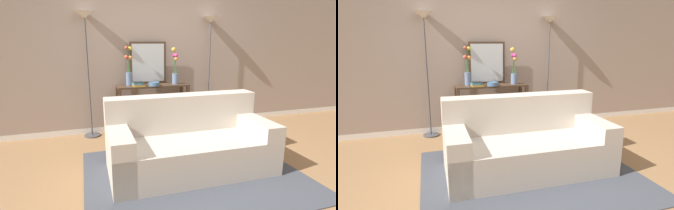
% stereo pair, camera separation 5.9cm
% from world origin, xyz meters
% --- Properties ---
extents(ground_plane, '(16.00, 16.00, 0.02)m').
position_xyz_m(ground_plane, '(0.00, 0.00, -0.01)').
color(ground_plane, '#9E754C').
extents(back_wall, '(12.00, 0.15, 2.65)m').
position_xyz_m(back_wall, '(0.00, 1.93, 1.32)').
color(back_wall, white).
rests_on(back_wall, ground).
extents(area_rug, '(2.48, 2.00, 0.01)m').
position_xyz_m(area_rug, '(0.01, -0.02, 0.01)').
color(area_rug, '#474C56').
rests_on(area_rug, ground).
extents(couch, '(1.94, 0.92, 0.88)m').
position_xyz_m(couch, '(0.01, 0.14, 0.31)').
color(couch, beige).
rests_on(couch, ground).
extents(console_table, '(1.19, 0.37, 0.83)m').
position_xyz_m(console_table, '(-0.06, 1.60, 0.57)').
color(console_table, '#473323').
rests_on(console_table, ground).
extents(floor_lamp_left, '(0.28, 0.28, 1.97)m').
position_xyz_m(floor_lamp_left, '(-1.08, 1.71, 1.54)').
color(floor_lamp_left, '#4C4C51').
rests_on(floor_lamp_left, ground).
extents(floor_lamp_right, '(0.28, 0.28, 1.94)m').
position_xyz_m(floor_lamp_right, '(1.02, 1.71, 1.53)').
color(floor_lamp_right, '#4C4C51').
rests_on(floor_lamp_right, ground).
extents(wall_mirror, '(0.62, 0.02, 0.70)m').
position_xyz_m(wall_mirror, '(-0.09, 1.76, 1.18)').
color(wall_mirror, '#473323').
rests_on(wall_mirror, console_table).
extents(vase_tall_flowers, '(0.13, 0.10, 0.63)m').
position_xyz_m(vase_tall_flowers, '(-0.45, 1.63, 1.06)').
color(vase_tall_flowers, '#6B84AD').
rests_on(vase_tall_flowers, console_table).
extents(vase_short_flowers, '(0.11, 0.14, 0.61)m').
position_xyz_m(vase_short_flowers, '(0.32, 1.57, 1.07)').
color(vase_short_flowers, '#6B84AD').
rests_on(vase_short_flowers, console_table).
extents(fruit_bowl, '(0.18, 0.18, 0.06)m').
position_xyz_m(fruit_bowl, '(-0.07, 1.49, 0.86)').
color(fruit_bowl, '#4C7093').
rests_on(fruit_bowl, console_table).
extents(book_stack, '(0.21, 0.17, 0.08)m').
position_xyz_m(book_stack, '(-0.32, 1.51, 0.86)').
color(book_stack, gold).
rests_on(book_stack, console_table).
extents(book_row_under_console, '(0.41, 0.18, 0.13)m').
position_xyz_m(book_row_under_console, '(-0.34, 1.60, 0.06)').
color(book_row_under_console, silver).
rests_on(book_row_under_console, ground).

